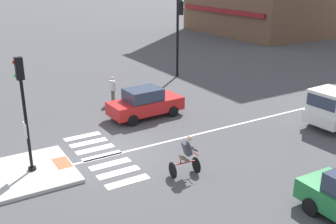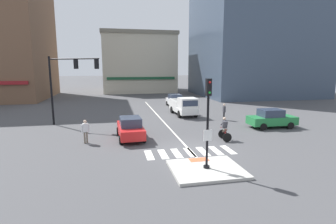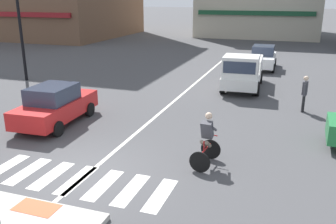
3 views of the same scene
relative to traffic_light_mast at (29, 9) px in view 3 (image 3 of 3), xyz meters
name	(u,v)px [view 3 (image 3 of 3)]	position (x,y,z in m)	size (l,w,h in m)	color
ground_plane	(84,174)	(8.67, -9.01, -4.35)	(300.00, 300.00, 0.00)	#474749
tactile_pad_front	(36,208)	(8.67, -11.18, -4.20)	(1.10, 0.60, 0.01)	#DB5B38
crosswalk_stripe_a	(5,167)	(6.10, -9.41, -4.35)	(0.44, 1.80, 0.01)	silver
crosswalk_stripe_b	(28,171)	(6.96, -9.41, -4.35)	(0.44, 1.80, 0.01)	silver
crosswalk_stripe_c	(52,175)	(7.81, -9.41, -4.35)	(0.44, 1.80, 0.01)	silver
crosswalk_stripe_d	(77,180)	(8.67, -9.41, -4.35)	(0.44, 1.80, 0.01)	silver
crosswalk_stripe_e	(103,185)	(9.53, -9.41, -4.35)	(0.44, 1.80, 0.01)	silver
crosswalk_stripe_f	(131,190)	(10.39, -9.41, -4.35)	(0.44, 1.80, 0.01)	silver
crosswalk_stripe_g	(160,195)	(11.25, -9.41, -4.35)	(0.44, 1.80, 0.01)	silver
lane_centre_line	(184,93)	(8.77, 0.99, -4.35)	(0.14, 28.00, 0.01)	silver
traffic_light_mast	(29,9)	(0.00, 0.00, 0.00)	(4.58, 2.73, 6.22)	black
car_white_eastbound_distant	(263,57)	(12.16, 9.53, -3.54)	(1.90, 4.13, 1.64)	white
car_red_westbound_near	(55,105)	(5.23, -5.47, -3.54)	(2.00, 4.18, 1.64)	red
pickup_truck_white_eastbound_far	(242,73)	(11.64, 2.79, -3.37)	(2.22, 5.17, 2.08)	white
cyclist	(207,139)	(11.96, -7.18, -3.48)	(0.76, 1.15, 1.68)	black
pedestrian_waiting_far_side	(305,91)	(14.88, -0.42, -3.37)	(0.26, 0.55, 1.67)	black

